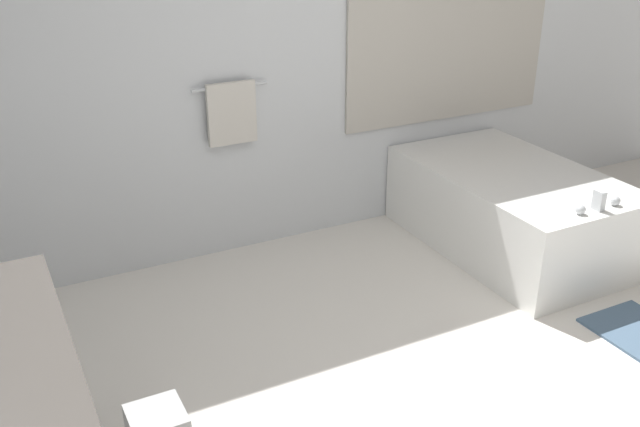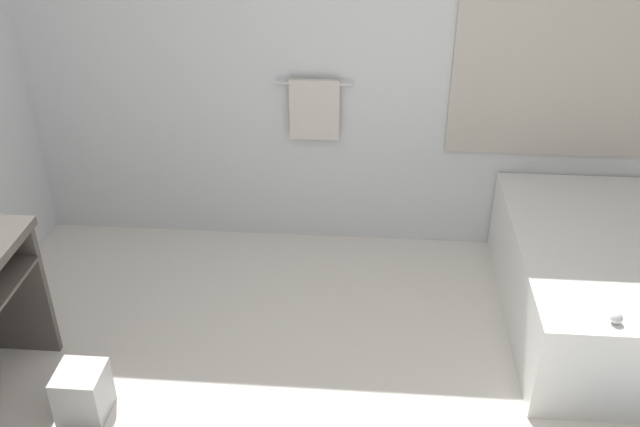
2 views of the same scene
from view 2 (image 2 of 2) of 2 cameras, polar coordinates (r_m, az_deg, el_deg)
The scene contains 3 objects.
wall_back_with_blinds at distance 4.52m, azimuth 4.14°, elevation 12.80°, with size 7.40×0.13×2.70m.
bathtub at distance 4.42m, azimuth 21.25°, elevation -4.90°, with size 0.98×1.63×0.68m.
waste_bin at distance 3.87m, azimuth -18.44°, elevation -13.43°, with size 0.23×0.23×0.28m.
Camera 2 is at (0.06, -2.08, 2.73)m, focal length 40.00 mm.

